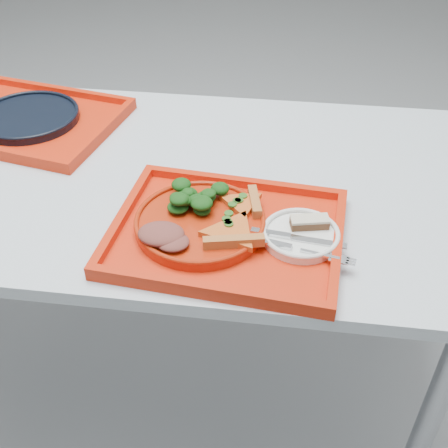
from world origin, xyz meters
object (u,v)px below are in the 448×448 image
Objects in this scene: dinner_plate at (200,224)px; dessert_bar at (310,222)px; tray_main at (227,235)px; tray_far at (30,123)px; navy_plate at (28,118)px.

dinner_plate is 0.22m from dessert_bar.
tray_main and tray_far have the same top height.
tray_main is 0.06m from dinner_plate.
tray_main is at bearing -10.30° from dinner_plate.
dessert_bar is (0.22, 0.01, 0.02)m from dinner_plate.
tray_main is 0.69m from tray_far.
dessert_bar is (0.73, -0.36, 0.03)m from tray_far.
navy_plate reaches higher than tray_main.
navy_plate is at bearing 143.94° from dinner_plate.
tray_main is at bearing -22.72° from tray_far.
dinner_plate is at bearing -24.74° from tray_far.
tray_main is 1.73× the size of navy_plate.
dessert_bar is at bearing 3.98° from dinner_plate.
dinner_plate is at bearing 171.85° from dessert_bar.
dinner_plate reaches higher than navy_plate.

